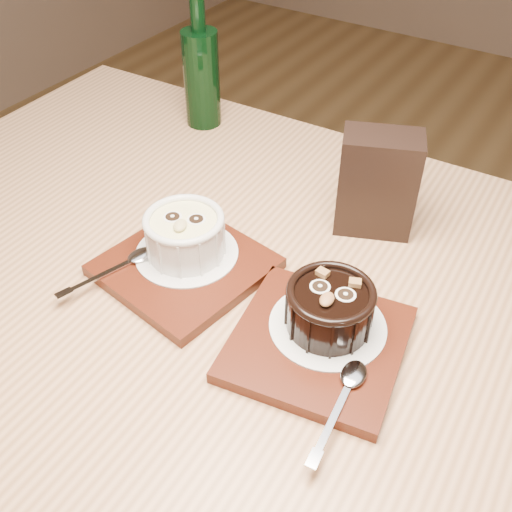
{
  "coord_description": "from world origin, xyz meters",
  "views": [
    {
      "loc": [
        0.26,
        -0.74,
        1.26
      ],
      "look_at": [
        -0.01,
        -0.31,
        0.81
      ],
      "focal_mm": 42.0,
      "sensor_mm": 36.0,
      "label": 1
    }
  ],
  "objects_px": {
    "table": "(251,337)",
    "tray_left": "(185,267)",
    "ramekin_white": "(185,233)",
    "ramekin_dark": "(330,306)",
    "tray_right": "(317,344)",
    "green_bottle": "(201,75)",
    "condiment_stand": "(377,183)"
  },
  "relations": [
    {
      "from": "ramekin_white",
      "to": "ramekin_dark",
      "type": "relative_size",
      "value": 1.04
    },
    {
      "from": "ramekin_dark",
      "to": "ramekin_white",
      "type": "bearing_deg",
      "value": 168.74
    },
    {
      "from": "tray_left",
      "to": "green_bottle",
      "type": "xyz_separation_m",
      "value": [
        -0.21,
        0.32,
        0.08
      ]
    },
    {
      "from": "ramekin_white",
      "to": "condiment_stand",
      "type": "xyz_separation_m",
      "value": [
        0.16,
        0.2,
        0.02
      ]
    },
    {
      "from": "ramekin_white",
      "to": "condiment_stand",
      "type": "distance_m",
      "value": 0.26
    },
    {
      "from": "tray_right",
      "to": "condiment_stand",
      "type": "xyz_separation_m",
      "value": [
        -0.04,
        0.23,
        0.06
      ]
    },
    {
      "from": "ramekin_white",
      "to": "condiment_stand",
      "type": "height_order",
      "value": "condiment_stand"
    },
    {
      "from": "tray_left",
      "to": "condiment_stand",
      "type": "bearing_deg",
      "value": 53.23
    },
    {
      "from": "green_bottle",
      "to": "ramekin_dark",
      "type": "bearing_deg",
      "value": -38.16
    },
    {
      "from": "table",
      "to": "ramekin_dark",
      "type": "distance_m",
      "value": 0.18
    },
    {
      "from": "tray_left",
      "to": "ramekin_white",
      "type": "xyz_separation_m",
      "value": [
        -0.01,
        0.01,
        0.04
      ]
    },
    {
      "from": "tray_left",
      "to": "green_bottle",
      "type": "bearing_deg",
      "value": 122.95
    },
    {
      "from": "tray_right",
      "to": "ramekin_dark",
      "type": "distance_m",
      "value": 0.05
    },
    {
      "from": "ramekin_white",
      "to": "ramekin_dark",
      "type": "height_order",
      "value": "ramekin_white"
    },
    {
      "from": "tray_left",
      "to": "tray_right",
      "type": "xyz_separation_m",
      "value": [
        0.2,
        -0.02,
        0.0
      ]
    },
    {
      "from": "tray_left",
      "to": "ramekin_dark",
      "type": "distance_m",
      "value": 0.2
    },
    {
      "from": "table",
      "to": "tray_left",
      "type": "distance_m",
      "value": 0.13
    },
    {
      "from": "table",
      "to": "tray_left",
      "type": "height_order",
      "value": "tray_left"
    },
    {
      "from": "tray_right",
      "to": "green_bottle",
      "type": "distance_m",
      "value": 0.54
    },
    {
      "from": "table",
      "to": "ramekin_dark",
      "type": "bearing_deg",
      "value": -8.95
    },
    {
      "from": "green_bottle",
      "to": "tray_left",
      "type": "bearing_deg",
      "value": -57.05
    },
    {
      "from": "tray_left",
      "to": "condiment_stand",
      "type": "distance_m",
      "value": 0.27
    },
    {
      "from": "tray_left",
      "to": "green_bottle",
      "type": "relative_size",
      "value": 0.81
    },
    {
      "from": "tray_left",
      "to": "ramekin_white",
      "type": "height_order",
      "value": "ramekin_white"
    },
    {
      "from": "tray_left",
      "to": "ramekin_dark",
      "type": "xyz_separation_m",
      "value": [
        0.2,
        0.0,
        0.04
      ]
    },
    {
      "from": "table",
      "to": "green_bottle",
      "type": "height_order",
      "value": "green_bottle"
    },
    {
      "from": "ramekin_white",
      "to": "condiment_stand",
      "type": "bearing_deg",
      "value": 26.63
    },
    {
      "from": "table",
      "to": "tray_left",
      "type": "xyz_separation_m",
      "value": [
        -0.09,
        -0.02,
        0.1
      ]
    },
    {
      "from": "ramekin_white",
      "to": "tray_right",
      "type": "bearing_deg",
      "value": -33.06
    },
    {
      "from": "table",
      "to": "tray_right",
      "type": "relative_size",
      "value": 6.79
    },
    {
      "from": "table",
      "to": "condiment_stand",
      "type": "relative_size",
      "value": 8.73
    },
    {
      "from": "tray_right",
      "to": "ramekin_dark",
      "type": "bearing_deg",
      "value": 90.0
    }
  ]
}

